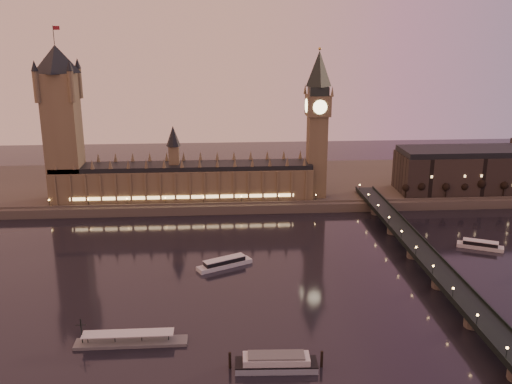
% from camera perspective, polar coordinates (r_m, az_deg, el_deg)
% --- Properties ---
extents(ground, '(700.00, 700.00, 0.00)m').
position_cam_1_polar(ground, '(296.11, -0.55, -8.45)').
color(ground, black).
rests_on(ground, ground).
extents(far_embankment, '(560.00, 130.00, 6.00)m').
position_cam_1_polar(far_embankment, '(452.29, 2.01, 0.80)').
color(far_embankment, '#423D35').
rests_on(far_embankment, ground).
extents(palace_of_westminster, '(180.00, 26.62, 52.00)m').
position_cam_1_polar(palace_of_westminster, '(403.36, -7.28, 1.50)').
color(palace_of_westminster, brown).
rests_on(palace_of_westminster, ground).
extents(victoria_tower, '(31.68, 31.68, 118.00)m').
position_cam_1_polar(victoria_tower, '(407.33, -18.89, 7.23)').
color(victoria_tower, brown).
rests_on(victoria_tower, ground).
extents(big_ben, '(17.68, 17.68, 104.00)m').
position_cam_1_polar(big_ben, '(400.08, 6.19, 7.60)').
color(big_ben, brown).
rests_on(big_ben, ground).
extents(westminster_bridge, '(13.20, 260.00, 15.30)m').
position_cam_1_polar(westminster_bridge, '(312.39, 16.59, -6.70)').
color(westminster_bridge, black).
rests_on(westminster_bridge, ground).
extents(city_block, '(155.00, 45.00, 34.00)m').
position_cam_1_polar(city_block, '(462.76, 23.27, 2.27)').
color(city_block, black).
rests_on(city_block, ground).
extents(bare_tree_0, '(5.62, 5.62, 11.43)m').
position_cam_1_polar(bare_tree_0, '(414.03, 14.58, 0.45)').
color(bare_tree_0, black).
rests_on(bare_tree_0, ground).
extents(bare_tree_1, '(5.62, 5.62, 11.43)m').
position_cam_1_polar(bare_tree_1, '(418.78, 16.45, 0.48)').
color(bare_tree_1, black).
rests_on(bare_tree_1, ground).
extents(bare_tree_2, '(5.62, 5.62, 11.43)m').
position_cam_1_polar(bare_tree_2, '(423.96, 18.27, 0.51)').
color(bare_tree_2, black).
rests_on(bare_tree_2, ground).
extents(bare_tree_3, '(5.62, 5.62, 11.43)m').
position_cam_1_polar(bare_tree_3, '(429.56, 20.05, 0.54)').
color(bare_tree_3, black).
rests_on(bare_tree_3, ground).
extents(bare_tree_4, '(5.62, 5.62, 11.43)m').
position_cam_1_polar(bare_tree_4, '(435.56, 21.78, 0.57)').
color(bare_tree_4, black).
rests_on(bare_tree_4, ground).
extents(bare_tree_5, '(5.62, 5.62, 11.43)m').
position_cam_1_polar(bare_tree_5, '(441.95, 23.46, 0.60)').
color(bare_tree_5, black).
rests_on(bare_tree_5, ground).
extents(cruise_boat_a, '(30.30, 19.66, 4.89)m').
position_cam_1_polar(cruise_boat_a, '(307.01, -3.16, -7.10)').
color(cruise_boat_a, silver).
rests_on(cruise_boat_a, ground).
extents(cruise_boat_b, '(25.64, 16.91, 4.70)m').
position_cam_1_polar(cruise_boat_b, '(355.24, 21.51, -4.95)').
color(cruise_boat_b, silver).
rests_on(cruise_boat_b, ground).
extents(moored_barge, '(35.63, 10.01, 6.54)m').
position_cam_1_polar(moored_barge, '(222.94, 2.03, -16.66)').
color(moored_barge, '#8190A4').
rests_on(moored_barge, ground).
extents(pontoon_pier, '(45.19, 7.53, 12.05)m').
position_cam_1_polar(pontoon_pier, '(243.70, -12.43, -14.35)').
color(pontoon_pier, '#595B5E').
rests_on(pontoon_pier, ground).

